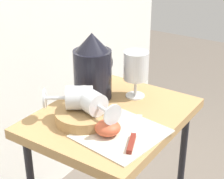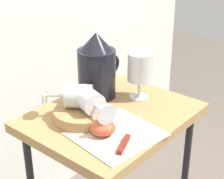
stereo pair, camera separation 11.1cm
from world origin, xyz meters
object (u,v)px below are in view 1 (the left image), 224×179
Objects in this scene: basket_tray at (84,116)px; wine_glass_tipped_far at (78,98)px; knife at (133,138)px; table at (112,135)px; pitcher at (93,72)px; wine_glass_upright at (136,68)px; wine_glass_tipped_near at (92,102)px; apple_half_left at (108,128)px.

basket_tray is 0.06m from wine_glass_tipped_far.
basket_tray reaches higher than knife.
wine_glass_tipped_far is at bearing 87.01° from knife.
basket_tray is (-0.09, 0.04, 0.10)m from table.
wine_glass_upright is at bearing -55.76° from pitcher.
pitcher is at bearing 20.19° from wine_glass_tipped_far.
table is 3.45× the size of knife.
wine_glass_tipped_near is at bearing 84.39° from knife.
apple_half_left reaches higher than table.
pitcher is at bearing 62.24° from table.
wine_glass_upright is 0.80× the size of knife.
wine_glass_tipped_near is 0.16m from knife.
wine_glass_tipped_near is at bearing -144.83° from pitcher.
wine_glass_tipped_far is (-0.09, 0.06, 0.15)m from table.
wine_glass_tipped_near is 0.05m from wine_glass_tipped_far.
apple_half_left is (-0.25, -0.06, -0.08)m from wine_glass_upright.
wine_glass_tipped_far reaches higher than apple_half_left.
wine_glass_upright is at bearing -3.70° from wine_glass_tipped_near.
apple_half_left reaches higher than knife.
pitcher is 1.13× the size of knife.
wine_glass_tipped_near is (-0.14, -0.10, -0.02)m from pitcher.
basket_tray is at bearing 87.20° from knife.
apple_half_left is 0.37× the size of knife.
apple_half_left is 0.08m from knife.
table is 4.40× the size of wine_glass_tipped_far.
pitcher reaches higher than wine_glass_upright.
pitcher is at bearing 35.17° from wine_glass_tipped_near.
apple_half_left is at bearing -102.04° from wine_glass_tipped_far.
table is at bearing -35.81° from wine_glass_tipped_far.
basket_tray is 0.25m from wine_glass_upright.
table is 3.99× the size of basket_tray.
knife reaches higher than table.
knife is at bearing -77.29° from apple_half_left.
pitcher is at bearing 27.10° from basket_tray.
knife is at bearing -95.61° from wine_glass_tipped_near.
basket_tray is 1.08× the size of wine_glass_upright.
wine_glass_tipped_far is 2.13× the size of apple_half_left.
basket_tray is 2.35× the size of apple_half_left.
pitcher is at bearing 124.24° from wine_glass_upright.
wine_glass_upright reaches higher than basket_tray.
wine_glass_tipped_far is at bearing 164.90° from wine_glass_upright.
basket_tray is 0.77× the size of pitcher.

